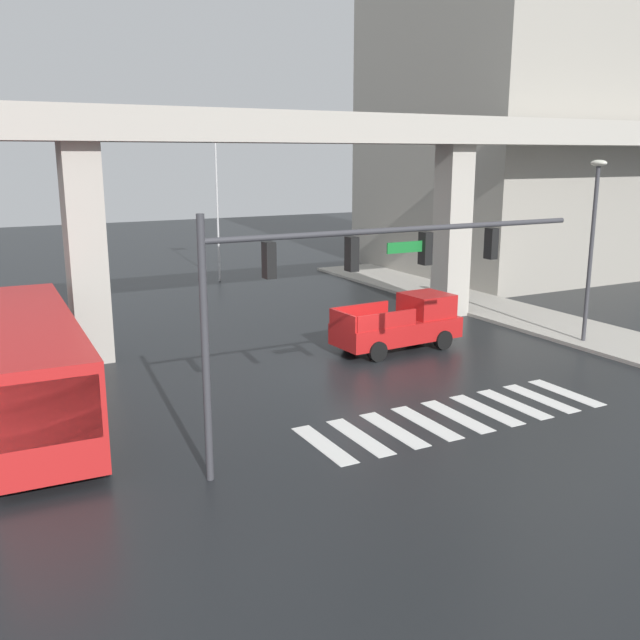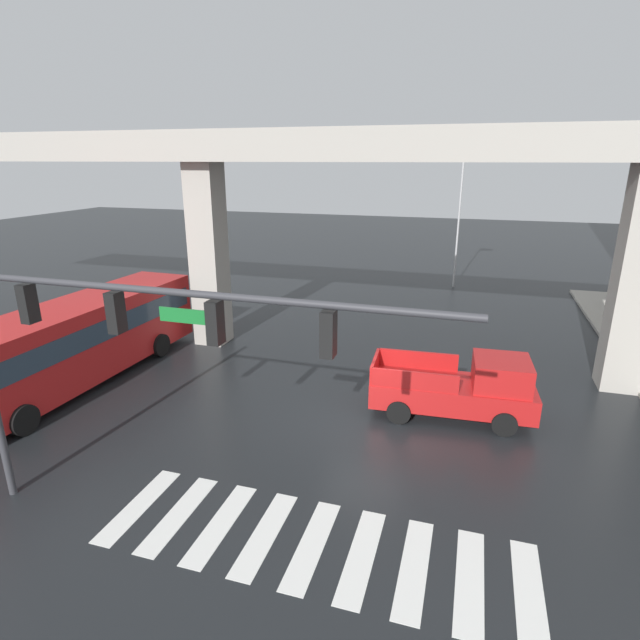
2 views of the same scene
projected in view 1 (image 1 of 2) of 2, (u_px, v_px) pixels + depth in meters
The scene contains 9 objects.
ground_plane at pixel (360, 368), 25.21m from camera, with size 120.00×120.00×0.00m, color black.
crosswalk_stripes at pixel (456, 416), 20.53m from camera, with size 9.35×2.80×0.01m.
elevated_overpass at pixel (292, 143), 28.06m from camera, with size 58.88×2.50×9.08m.
sidewalk_east at pixel (542, 321), 31.85m from camera, with size 4.00×36.00×0.15m, color #ADA89E.
pickup_truck at pixel (403, 324), 27.49m from camera, with size 5.20×2.31×2.08m.
city_bus at pixel (30, 361), 20.00m from camera, with size 3.07×10.88×2.99m.
traffic_signal_mast at pixel (347, 271), 17.16m from camera, with size 10.89×0.32×6.20m.
street_lamp_near_corner at pixel (593, 231), 27.32m from camera, with size 0.44×0.70×7.24m.
flagpole at pixel (219, 191), 41.31m from camera, with size 1.16×0.12×9.17m.
Camera 1 is at (-12.60, -20.65, 7.44)m, focal length 39.59 mm.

